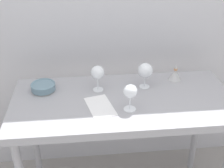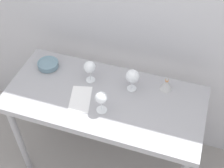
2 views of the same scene
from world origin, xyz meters
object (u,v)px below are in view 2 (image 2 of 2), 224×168
at_px(wine_glass_far_left, 90,67).
at_px(tasting_sheet_upper, 80,99).
at_px(wine_glass_near_center, 101,98).
at_px(decanter_funnel, 166,85).
at_px(wine_glass_far_right, 132,77).
at_px(tasting_bowl, 48,64).

xyz_separation_m(wine_glass_far_left, tasting_sheet_upper, (0.00, -0.20, -0.12)).
relative_size(wine_glass_near_center, wine_glass_far_left, 0.96).
height_order(wine_glass_far_left, tasting_sheet_upper, wine_glass_far_left).
bearing_deg(decanter_funnel, wine_glass_near_center, -137.92).
height_order(wine_glass_far_right, decanter_funnel, wine_glass_far_right).
distance_m(wine_glass_far_right, wine_glass_far_left, 0.31).
bearing_deg(wine_glass_near_center, wine_glass_far_right, 61.46).
relative_size(wine_glass_far_right, decanter_funnel, 1.45).
relative_size(wine_glass_near_center, tasting_sheet_upper, 0.69).
distance_m(wine_glass_near_center, tasting_bowl, 0.60).
relative_size(wine_glass_far_right, tasting_bowl, 1.07).
distance_m(tasting_sheet_upper, decanter_funnel, 0.61).
relative_size(wine_glass_near_center, wine_glass_far_right, 0.97).
bearing_deg(wine_glass_far_left, tasting_bowl, 175.37).
height_order(wine_glass_far_left, decanter_funnel, wine_glass_far_left).
bearing_deg(tasting_bowl, wine_glass_far_right, -1.60).
distance_m(wine_glass_near_center, wine_glass_far_right, 0.29).
height_order(tasting_bowl, decanter_funnel, decanter_funnel).
distance_m(wine_glass_near_center, tasting_sheet_upper, 0.21).
bearing_deg(wine_glass_far_right, decanter_funnel, 18.81).
relative_size(wine_glass_far_right, tasting_sheet_upper, 0.71).
bearing_deg(tasting_bowl, decanter_funnel, 3.80).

